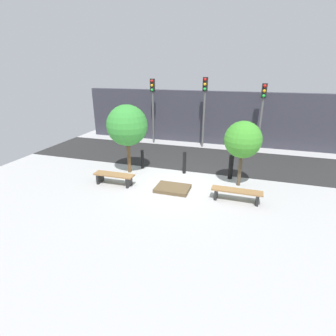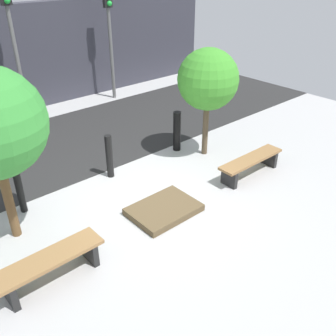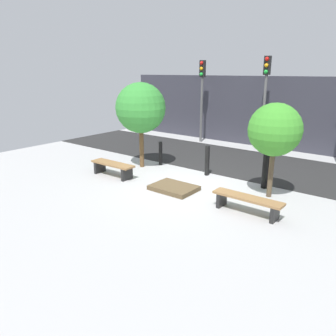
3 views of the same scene
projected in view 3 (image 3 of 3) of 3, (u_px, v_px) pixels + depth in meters
The scene contains 13 objects.
ground_plane at pixel (184, 185), 10.45m from camera, with size 18.00×18.00×0.00m, color #A8A8A8.
road_strip at pixel (237, 161), 13.21m from camera, with size 18.00×4.09×0.01m, color #262626.
building_facade at pixel (272, 112), 15.32m from camera, with size 16.20×0.50×3.28m, color #33333D.
bench_left at pixel (113, 167), 11.28m from camera, with size 1.71×0.49×0.47m.
bench_right at pixel (247, 201), 8.32m from camera, with size 1.84×0.43×0.45m.
planter_bed at pixel (174, 188), 10.03m from camera, with size 1.35×0.99×0.14m, color brown.
tree_behind_left_bench at pixel (141, 108), 11.86m from camera, with size 1.83×1.83×3.13m.
tree_behind_right_bench at pixel (275, 130), 8.97m from camera, with size 1.47×1.47×2.70m.
bollard_far_left at pixel (161, 153), 12.59m from camera, with size 0.14×0.14×0.92m, color black.
bollard_left at pixel (207, 161), 11.33m from camera, with size 0.16×0.16×1.04m, color black.
bollard_center at pixel (265, 171), 10.09m from camera, with size 0.20×0.20×1.07m, color black.
traffic_light_west at pixel (202, 87), 16.11m from camera, with size 0.28×0.27×4.00m.
traffic_light_mid_west at pixel (265, 87), 14.16m from camera, with size 0.28×0.27×4.12m.
Camera 3 is at (5.69, -8.06, 3.52)m, focal length 35.00 mm.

